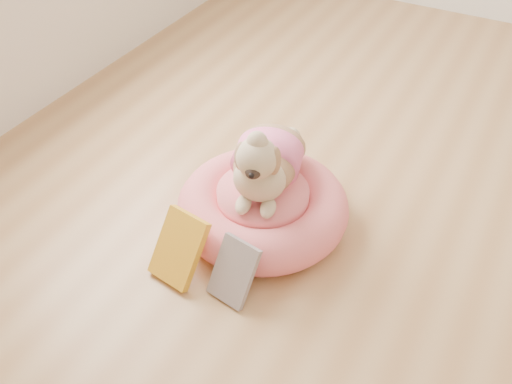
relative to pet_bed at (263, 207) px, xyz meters
The scene contains 5 objects.
floor 0.76m from the pet_bed, ahead, with size 4.50×4.50×0.00m, color #AD7948.
pet_bed is the anchor object (origin of this frame).
dog 0.23m from the pet_bed, 105.81° to the left, with size 0.29×0.41×0.30m, color brown, non-canonical shape.
book_yellow 0.35m from the pet_bed, 111.53° to the right, with size 0.15×0.03×0.24m, color #FAF41A.
book_white 0.33m from the pet_bed, 77.84° to the right, with size 0.13×0.02×0.21m, color white.
Camera 1 is at (-0.06, -1.24, 1.43)m, focal length 40.00 mm.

